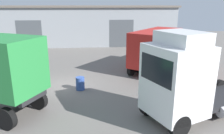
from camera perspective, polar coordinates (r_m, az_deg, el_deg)
ground_plane at (r=15.88m, az=-12.68°, el=-4.84°), size 60.00×60.00×0.00m
warehouse_building at (r=33.60m, az=-8.84°, el=11.04°), size 27.42×9.91×5.37m
tractor_unit_white at (r=10.92m, az=18.13°, el=-3.39°), size 6.99×4.80×4.42m
box_truck_grey at (r=19.68m, az=12.35°, el=5.12°), size 6.81×7.61×3.48m
oil_drum at (r=14.85m, az=-8.30°, el=-4.28°), size 0.58×0.58×0.88m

